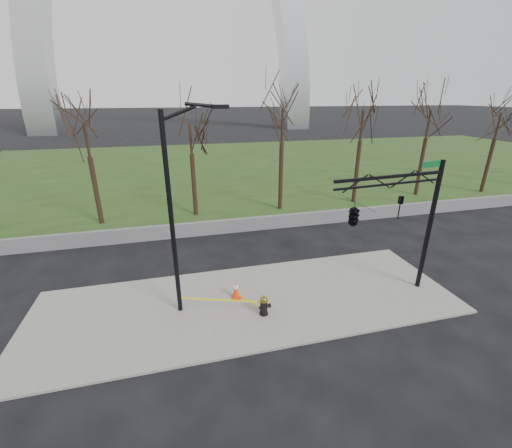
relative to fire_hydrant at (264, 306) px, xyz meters
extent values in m
plane|color=black|center=(-0.39, 1.02, -0.51)|extent=(500.00, 500.00, 0.00)
cube|color=slate|center=(-0.39, 1.02, -0.46)|extent=(18.00, 6.00, 0.10)
cube|color=#253C15|center=(-0.39, 31.02, -0.48)|extent=(120.00, 40.00, 0.06)
cube|color=#59595B|center=(-0.39, 9.02, -0.06)|extent=(60.00, 0.30, 0.90)
cylinder|color=black|center=(-0.01, 0.00, -0.37)|extent=(0.36, 0.36, 0.06)
cylinder|color=black|center=(-0.01, 0.00, -0.09)|extent=(0.27, 0.27, 0.63)
cylinder|color=black|center=(0.21, 0.00, -0.04)|extent=(0.21, 0.17, 0.17)
cylinder|color=black|center=(-0.17, 0.00, -0.07)|extent=(0.11, 0.11, 0.11)
cylinder|color=olive|center=(-0.01, 0.00, 0.25)|extent=(0.32, 0.32, 0.06)
ellipsoid|color=olive|center=(-0.01, 0.00, 0.31)|extent=(0.29, 0.29, 0.22)
cylinder|color=olive|center=(-0.01, 0.00, 0.44)|extent=(0.06, 0.06, 0.08)
cube|color=#F1380C|center=(-0.88, 1.44, -0.38)|extent=(0.39, 0.39, 0.04)
cone|color=#F1380C|center=(-0.88, 1.44, 0.00)|extent=(0.31, 0.31, 0.72)
cylinder|color=white|center=(-0.88, 1.44, 0.13)|extent=(0.23, 0.23, 0.11)
cylinder|color=black|center=(-3.29, 1.14, 3.49)|extent=(0.18, 0.18, 8.00)
cylinder|color=black|center=(-2.75, 1.17, 7.34)|extent=(1.27, 0.20, 0.56)
cylinder|color=black|center=(-1.90, 1.22, 7.59)|extent=(1.21, 0.19, 0.22)
cube|color=black|center=(-1.30, 1.26, 7.54)|extent=(0.61, 0.26, 0.14)
cylinder|color=black|center=(7.53, 0.30, 2.49)|extent=(0.20, 0.20, 6.00)
cube|color=black|center=(5.04, 0.08, 4.99)|extent=(4.99, 0.56, 0.12)
cube|color=black|center=(5.04, 0.08, 4.69)|extent=(4.99, 0.52, 0.08)
cube|color=#0C5926|center=(6.94, 0.25, 5.34)|extent=(0.90, 0.12, 0.25)
imported|color=black|center=(5.74, 0.14, 3.64)|extent=(0.18, 0.21, 1.00)
imported|color=black|center=(3.55, -0.05, 3.64)|extent=(0.74, 2.52, 1.00)
cube|color=#FFEF0D|center=(-1.65, 0.57, 0.17)|extent=(3.28, 1.14, 0.08)
cube|color=#FFEF0D|center=(-0.45, 0.72, -0.20)|extent=(0.87, 1.44, 0.08)
camera|label=1|loc=(-3.04, -10.68, 7.91)|focal=23.03mm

